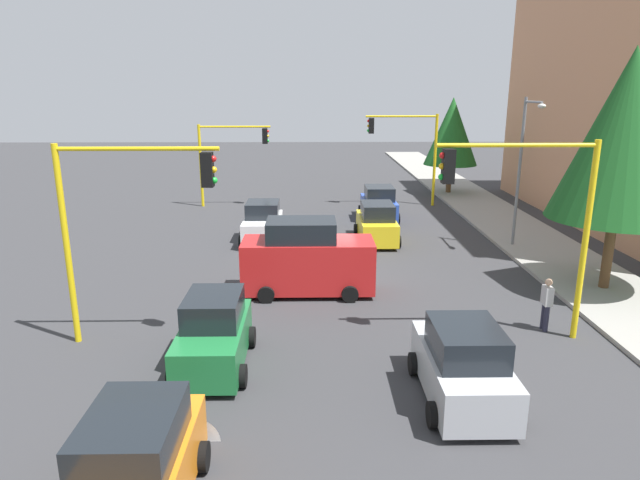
# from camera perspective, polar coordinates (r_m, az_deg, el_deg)

# --- Properties ---
(ground_plane) EXTENTS (120.00, 120.00, 0.00)m
(ground_plane) POSITION_cam_1_polar(r_m,az_deg,el_deg) (22.53, 0.31, -3.64)
(ground_plane) COLOR #353538
(sidewalk_kerb) EXTENTS (80.00, 4.00, 0.15)m
(sidewalk_kerb) POSITION_cam_1_polar(r_m,az_deg,el_deg) (29.42, 20.98, 0.00)
(sidewalk_kerb) COLOR gray
(sidewalk_kerb) RESTS_ON ground
(lane_arrow_near) EXTENTS (2.40, 1.10, 1.10)m
(lane_arrow_near) POSITION_cam_1_polar(r_m,az_deg,el_deg) (12.46, -13.29, -20.98)
(lane_arrow_near) COLOR silver
(lane_arrow_near) RESTS_ON ground
(traffic_signal_far_left) EXTENTS (0.36, 4.59, 5.86)m
(traffic_signal_far_left) POSITION_cam_1_polar(r_m,az_deg,el_deg) (36.00, 9.09, 10.02)
(traffic_signal_far_left) COLOR yellow
(traffic_signal_far_left) RESTS_ON ground
(traffic_signal_far_right) EXTENTS (0.36, 4.59, 5.23)m
(traffic_signal_far_right) POSITION_cam_1_polar(r_m,az_deg,el_deg) (35.86, -9.34, 9.32)
(traffic_signal_far_right) COLOR yellow
(traffic_signal_far_right) RESTS_ON ground
(traffic_signal_near_left) EXTENTS (0.36, 4.59, 5.97)m
(traffic_signal_near_left) POSITION_cam_1_polar(r_m,az_deg,el_deg) (16.82, 20.83, 3.68)
(traffic_signal_near_left) COLOR yellow
(traffic_signal_near_left) RESTS_ON ground
(traffic_signal_near_right) EXTENTS (0.36, 4.59, 5.89)m
(traffic_signal_near_right) POSITION_cam_1_polar(r_m,az_deg,el_deg) (16.48, -19.53, 3.39)
(traffic_signal_near_right) COLOR yellow
(traffic_signal_near_right) RESTS_ON ground
(street_lamp_curbside) EXTENTS (2.15, 0.28, 7.00)m
(street_lamp_curbside) POSITION_cam_1_polar(r_m,az_deg,el_deg) (26.91, 20.33, 8.02)
(street_lamp_curbside) COLOR slate
(street_lamp_curbside) RESTS_ON ground
(tree_roadside_near) EXTENTS (4.78, 4.78, 8.77)m
(tree_roadside_near) POSITION_cam_1_polar(r_m,az_deg,el_deg) (22.28, 29.01, 9.45)
(tree_roadside_near) COLOR brown
(tree_roadside_near) RESTS_ON ground
(tree_roadside_far) EXTENTS (3.76, 3.76, 6.84)m
(tree_roadside_far) POSITION_cam_1_polar(r_m,az_deg,el_deg) (40.66, 13.48, 10.86)
(tree_roadside_far) COLOR brown
(tree_roadside_far) RESTS_ON ground
(delivery_van_red) EXTENTS (2.22, 4.80, 2.77)m
(delivery_van_red) POSITION_cam_1_polar(r_m,az_deg,el_deg) (20.23, -1.35, -2.04)
(delivery_van_red) COLOR red
(delivery_van_red) RESTS_ON ground
(car_silver) EXTENTS (3.84, 2.08, 1.98)m
(car_silver) POSITION_cam_1_polar(r_m,az_deg,el_deg) (14.00, 14.54, -12.46)
(car_silver) COLOR #B2B5BA
(car_silver) RESTS_ON ground
(car_yellow) EXTENTS (3.89, 2.03, 1.98)m
(car_yellow) POSITION_cam_1_polar(r_m,az_deg,el_deg) (27.37, 5.88, 1.64)
(car_yellow) COLOR yellow
(car_yellow) RESTS_ON ground
(car_white) EXTENTS (3.68, 2.11, 1.98)m
(car_white) POSITION_cam_1_polar(r_m,az_deg,el_deg) (27.48, -5.93, 1.70)
(car_white) COLOR white
(car_white) RESTS_ON ground
(car_orange) EXTENTS (4.16, 2.08, 1.98)m
(car_orange) POSITION_cam_1_polar(r_m,az_deg,el_deg) (10.81, -18.78, -21.92)
(car_orange) COLOR orange
(car_orange) RESTS_ON ground
(car_green) EXTENTS (3.70, 1.98, 1.98)m
(car_green) POSITION_cam_1_polar(r_m,az_deg,el_deg) (15.41, -10.91, -9.57)
(car_green) COLOR #1E7238
(car_green) RESTS_ON ground
(car_blue) EXTENTS (3.76, 2.11, 1.98)m
(car_blue) POSITION_cam_1_polar(r_m,az_deg,el_deg) (32.16, 6.09, 3.68)
(car_blue) COLOR blue
(car_blue) RESTS_ON ground
(pedestrian_crossing) EXTENTS (0.40, 0.24, 1.70)m
(pedestrian_crossing) POSITION_cam_1_polar(r_m,az_deg,el_deg) (18.59, 22.38, -6.04)
(pedestrian_crossing) COLOR #262638
(pedestrian_crossing) RESTS_ON ground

